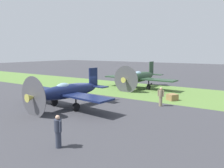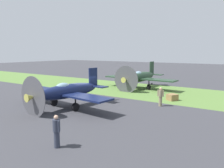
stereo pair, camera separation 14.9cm
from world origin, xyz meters
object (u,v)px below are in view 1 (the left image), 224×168
(airplane_wingman, at_px, (140,77))
(airplane_lead, at_px, (67,91))
(ground_crew_mechanic, at_px, (58,131))
(ground_crew_chief, at_px, (161,96))
(supply_crate, at_px, (172,97))

(airplane_wingman, bearing_deg, airplane_lead, 90.22)
(airplane_wingman, bearing_deg, ground_crew_mechanic, 107.18)
(airplane_wingman, height_order, ground_crew_chief, airplane_wingman)
(airplane_wingman, bearing_deg, supply_crate, 143.62)
(ground_crew_mechanic, bearing_deg, airplane_lead, 147.34)
(airplane_lead, xyz_separation_m, ground_crew_mechanic, (-5.69, 6.32, -0.55))
(airplane_lead, bearing_deg, ground_crew_chief, -137.23)
(airplane_lead, bearing_deg, supply_crate, -124.26)
(airplane_wingman, distance_m, supply_crate, 8.05)
(ground_crew_chief, bearing_deg, airplane_lead, 41.74)
(airplane_lead, distance_m, airplane_wingman, 13.08)
(ground_crew_mechanic, relative_size, supply_crate, 1.92)
(supply_crate, bearing_deg, airplane_lead, 50.93)
(airplane_lead, height_order, airplane_wingman, airplane_wingman)
(airplane_wingman, distance_m, ground_crew_chief, 10.10)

